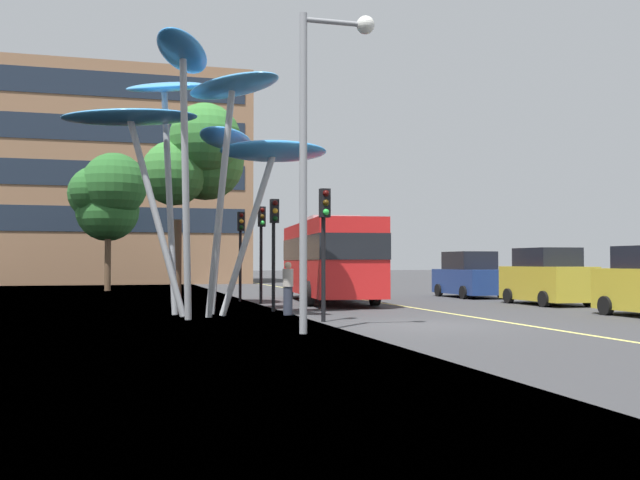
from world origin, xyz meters
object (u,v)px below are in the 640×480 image
object	(u,v)px
pedestrian	(288,288)
traffic_light_kerb_near	(324,226)
leaf_sculpture	(202,123)
traffic_light_kerb_far	(274,230)
street_lamp	(321,126)
red_bus	(329,256)
traffic_light_opposite	(241,237)
car_parked_mid	(547,278)
traffic_light_island_mid	(262,234)
car_parked_far	(469,276)

from	to	relation	value
pedestrian	traffic_light_kerb_near	bearing A→B (deg)	-82.69
leaf_sculpture	traffic_light_kerb_far	size ratio (longest dim) A/B	2.24
traffic_light_kerb_near	street_lamp	distance (m)	3.87
red_bus	traffic_light_kerb_near	size ratio (longest dim) A/B	2.80
traffic_light_opposite	pedestrian	xyz separation A→B (m)	(0.18, -8.14, -1.89)
traffic_light_opposite	street_lamp	distance (m)	14.27
car_parked_mid	traffic_light_kerb_far	bearing A→B (deg)	-174.36
traffic_light_kerb_near	street_lamp	size ratio (longest dim) A/B	0.49
traffic_light_kerb_near	traffic_light_island_mid	world-z (taller)	traffic_light_island_mid
traffic_light_kerb_near	car_parked_far	xyz separation A→B (m)	(10.38, 11.74, -1.69)
traffic_light_opposite	street_lamp	xyz separation A→B (m)	(-0.40, -14.10, 2.14)
traffic_light_kerb_near	car_parked_mid	distance (m)	12.09
leaf_sculpture	traffic_light_island_mid	world-z (taller)	leaf_sculpture
car_parked_mid	car_parked_far	world-z (taller)	car_parked_mid
leaf_sculpture	traffic_light_opposite	bearing A→B (deg)	72.49
traffic_light_kerb_near	traffic_light_opposite	bearing A→B (deg)	92.87
street_lamp	traffic_light_island_mid	bearing A→B (deg)	85.67
car_parked_far	street_lamp	bearing A→B (deg)	-127.43
traffic_light_kerb_near	traffic_light_opposite	xyz separation A→B (m)	(-0.55, 11.04, 0.05)
leaf_sculpture	car_parked_far	distance (m)	16.72
car_parked_mid	red_bus	bearing A→B (deg)	151.57
traffic_light_island_mid	street_lamp	bearing A→B (deg)	-94.33
traffic_light_kerb_near	traffic_light_island_mid	bearing A→B (deg)	90.16
traffic_light_kerb_near	traffic_light_opposite	world-z (taller)	traffic_light_opposite
red_bus	street_lamp	xyz separation A→B (m)	(-3.89, -12.79, 2.95)
traffic_light_kerb_far	traffic_light_island_mid	size ratio (longest dim) A/B	0.98
traffic_light_island_mid	street_lamp	xyz separation A→B (m)	(-0.92, -12.20, 2.07)
red_bus	traffic_light_island_mid	size ratio (longest dim) A/B	2.68
traffic_light_kerb_far	car_parked_far	xyz separation A→B (m)	(10.86, 7.25, -1.73)
leaf_sculpture	street_lamp	xyz separation A→B (m)	(2.10, -6.17, -1.10)
leaf_sculpture	traffic_light_opposite	distance (m)	8.92
traffic_light_island_mid	pedestrian	distance (m)	6.56
traffic_light_kerb_far	traffic_light_opposite	xyz separation A→B (m)	(-0.07, 6.55, -0.00)
red_bus	car_parked_far	xyz separation A→B (m)	(7.44, 2.01, -0.92)
traffic_light_kerb_near	pedestrian	bearing A→B (deg)	97.31
red_bus	street_lamp	world-z (taller)	street_lamp
leaf_sculpture	red_bus	bearing A→B (deg)	47.82
leaf_sculpture	street_lamp	distance (m)	6.61
traffic_light_island_mid	car_parked_far	size ratio (longest dim) A/B	0.90
red_bus	street_lamp	size ratio (longest dim) A/B	1.36
car_parked_far	traffic_light_opposite	bearing A→B (deg)	-176.35
leaf_sculpture	traffic_light_kerb_far	world-z (taller)	leaf_sculpture
red_bus	traffic_light_kerb_far	distance (m)	6.31
traffic_light_opposite	car_parked_mid	bearing A→B (deg)	-26.09
car_parked_far	pedestrian	world-z (taller)	car_parked_far
red_bus	car_parked_far	distance (m)	7.76
car_parked_far	pedestrian	xyz separation A→B (m)	(-10.75, -8.84, -0.16)
red_bus	leaf_sculpture	size ratio (longest dim) A/B	1.23
traffic_light_kerb_far	car_parked_far	size ratio (longest dim) A/B	0.88
traffic_light_kerb_far	car_parked_far	distance (m)	13.17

